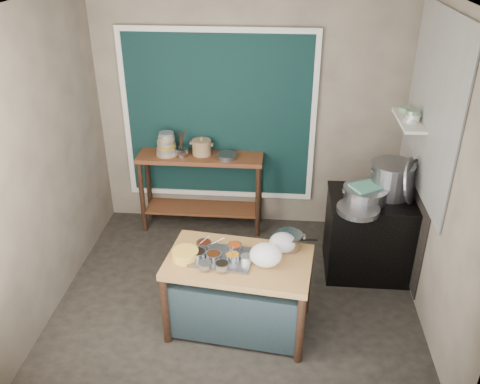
# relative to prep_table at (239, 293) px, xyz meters

# --- Properties ---
(floor) EXTENTS (3.50, 3.00, 0.02)m
(floor) POSITION_rel_prep_table_xyz_m (-0.05, 0.44, -0.39)
(floor) COLOR #2D2922
(floor) RESTS_ON ground
(back_wall) EXTENTS (3.50, 0.02, 2.80)m
(back_wall) POSITION_rel_prep_table_xyz_m (-0.05, 1.95, 1.02)
(back_wall) COLOR gray
(back_wall) RESTS_ON floor
(left_wall) EXTENTS (0.02, 3.00, 2.80)m
(left_wall) POSITION_rel_prep_table_xyz_m (-1.81, 0.44, 1.02)
(left_wall) COLOR gray
(left_wall) RESTS_ON floor
(right_wall) EXTENTS (0.02, 3.00, 2.80)m
(right_wall) POSITION_rel_prep_table_xyz_m (1.71, 0.44, 1.02)
(right_wall) COLOR gray
(right_wall) RESTS_ON floor
(ceiling) EXTENTS (3.50, 3.00, 0.02)m
(ceiling) POSITION_rel_prep_table_xyz_m (-0.05, 0.44, 2.43)
(ceiling) COLOR gray
(ceiling) RESTS_ON back_wall
(curtain_panel) EXTENTS (2.10, 0.02, 1.90)m
(curtain_panel) POSITION_rel_prep_table_xyz_m (-0.40, 1.91, 0.98)
(curtain_panel) COLOR black
(curtain_panel) RESTS_ON back_wall
(curtain_frame) EXTENTS (2.22, 0.03, 2.02)m
(curtain_frame) POSITION_rel_prep_table_xyz_m (-0.40, 1.90, 0.98)
(curtain_frame) COLOR beige
(curtain_frame) RESTS_ON back_wall
(tile_panel) EXTENTS (0.02, 1.70, 1.70)m
(tile_panel) POSITION_rel_prep_table_xyz_m (1.69, 0.99, 1.48)
(tile_panel) COLOR #B2B2AA
(tile_panel) RESTS_ON right_wall
(soot_patch) EXTENTS (0.01, 1.30, 1.30)m
(soot_patch) POSITION_rel_prep_table_xyz_m (1.69, 1.09, 0.32)
(soot_patch) COLOR black
(soot_patch) RESTS_ON right_wall
(wall_shelf) EXTENTS (0.22, 0.70, 0.03)m
(wall_shelf) POSITION_rel_prep_table_xyz_m (1.58, 1.29, 1.23)
(wall_shelf) COLOR beige
(wall_shelf) RESTS_ON right_wall
(prep_table) EXTENTS (1.33, 0.86, 0.75)m
(prep_table) POSITION_rel_prep_table_xyz_m (0.00, 0.00, 0.00)
(prep_table) COLOR olive
(prep_table) RESTS_ON floor
(back_counter) EXTENTS (1.45, 0.40, 0.95)m
(back_counter) POSITION_rel_prep_table_xyz_m (-0.60, 1.72, 0.10)
(back_counter) COLOR #5B2F1A
(back_counter) RESTS_ON floor
(stove_block) EXTENTS (0.90, 0.68, 0.85)m
(stove_block) POSITION_rel_prep_table_xyz_m (1.30, 0.99, 0.05)
(stove_block) COLOR black
(stove_block) RESTS_ON floor
(stove_top) EXTENTS (0.92, 0.69, 0.03)m
(stove_top) POSITION_rel_prep_table_xyz_m (1.30, 0.99, 0.49)
(stove_top) COLOR black
(stove_top) RESTS_ON stove_block
(condiment_tray) EXTENTS (0.57, 0.44, 0.02)m
(condiment_tray) POSITION_rel_prep_table_xyz_m (-0.15, -0.00, 0.39)
(condiment_tray) COLOR gray
(condiment_tray) RESTS_ON prep_table
(condiment_bowls) EXTENTS (0.55, 0.42, 0.06)m
(condiment_bowls) POSITION_rel_prep_table_xyz_m (-0.19, -0.02, 0.43)
(condiment_bowls) COLOR gray
(condiment_bowls) RESTS_ON condiment_tray
(yellow_basin) EXTENTS (0.27, 0.27, 0.09)m
(yellow_basin) POSITION_rel_prep_table_xyz_m (-0.46, -0.03, 0.42)
(yellow_basin) COLOR gold
(yellow_basin) RESTS_ON prep_table
(saucepan) EXTENTS (0.26, 0.26, 0.14)m
(saucepan) POSITION_rel_prep_table_xyz_m (0.42, 0.22, 0.44)
(saucepan) COLOR gray
(saucepan) RESTS_ON prep_table
(plastic_bag_a) EXTENTS (0.29, 0.25, 0.21)m
(plastic_bag_a) POSITION_rel_prep_table_xyz_m (0.23, -0.06, 0.48)
(plastic_bag_a) COLOR white
(plastic_bag_a) RESTS_ON prep_table
(plastic_bag_b) EXTENTS (0.26, 0.23, 0.18)m
(plastic_bag_b) POSITION_rel_prep_table_xyz_m (0.37, 0.16, 0.46)
(plastic_bag_b) COLOR white
(plastic_bag_b) RESTS_ON prep_table
(bowl_stack) EXTENTS (0.24, 0.24, 0.27)m
(bowl_stack) POSITION_rel_prep_table_xyz_m (-0.98, 1.71, 0.69)
(bowl_stack) COLOR tan
(bowl_stack) RESTS_ON back_counter
(utensil_cup) EXTENTS (0.18, 0.18, 0.09)m
(utensil_cup) POSITION_rel_prep_table_xyz_m (-0.81, 1.70, 0.62)
(utensil_cup) COLOR gray
(utensil_cup) RESTS_ON back_counter
(ceramic_crock) EXTENTS (0.26, 0.26, 0.16)m
(ceramic_crock) POSITION_rel_prep_table_xyz_m (-0.58, 1.76, 0.65)
(ceramic_crock) COLOR #866649
(ceramic_crock) RESTS_ON back_counter
(wide_bowl) EXTENTS (0.28, 0.28, 0.06)m
(wide_bowl) POSITION_rel_prep_table_xyz_m (-0.28, 1.66, 0.60)
(wide_bowl) COLOR gray
(wide_bowl) RESTS_ON back_counter
(stock_pot) EXTENTS (0.56, 0.56, 0.35)m
(stock_pot) POSITION_rel_prep_table_xyz_m (1.44, 1.07, 0.68)
(stock_pot) COLOR gray
(stock_pot) RESTS_ON stove_top
(pot_lid) EXTENTS (0.29, 0.47, 0.46)m
(pot_lid) POSITION_rel_prep_table_xyz_m (1.60, 0.95, 0.73)
(pot_lid) COLOR gray
(pot_lid) RESTS_ON stove_top
(steamer) EXTENTS (0.54, 0.54, 0.15)m
(steamer) POSITION_rel_prep_table_xyz_m (1.18, 0.92, 0.58)
(steamer) COLOR gray
(steamer) RESTS_ON stove_top
(green_cloth) EXTENTS (0.36, 0.33, 0.02)m
(green_cloth) POSITION_rel_prep_table_xyz_m (1.18, 0.92, 0.66)
(green_cloth) COLOR #4C8875
(green_cloth) RESTS_ON steamer
(shallow_pan) EXTENTS (0.53, 0.53, 0.05)m
(shallow_pan) POSITION_rel_prep_table_xyz_m (1.08, 0.69, 0.53)
(shallow_pan) COLOR gray
(shallow_pan) RESTS_ON stove_top
(shelf_bowl_stack) EXTENTS (0.15, 0.15, 0.12)m
(shelf_bowl_stack) POSITION_rel_prep_table_xyz_m (1.58, 1.21, 1.30)
(shelf_bowl_stack) COLOR silver
(shelf_bowl_stack) RESTS_ON wall_shelf
(shelf_bowl_green) EXTENTS (0.17, 0.17, 0.05)m
(shelf_bowl_green) POSITION_rel_prep_table_xyz_m (1.58, 1.51, 1.26)
(shelf_bowl_green) COLOR gray
(shelf_bowl_green) RESTS_ON wall_shelf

